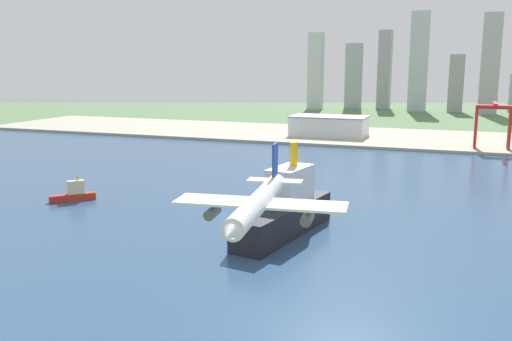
{
  "coord_description": "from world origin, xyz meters",
  "views": [
    {
      "loc": [
        64.08,
        -39.48,
        70.09
      ],
      "look_at": [
        -10.47,
        160.28,
        28.92
      ],
      "focal_mm": 39.11,
      "sensor_mm": 36.0,
      "label": 1
    }
  ],
  "objects": [
    {
      "name": "ground_plane",
      "position": [
        0.0,
        300.0,
        0.0
      ],
      "size": [
        2400.0,
        2400.0,
        0.0
      ],
      "primitive_type": "plane",
      "color": "#55754B"
    },
    {
      "name": "water_bay",
      "position": [
        0.0,
        240.0,
        0.07
      ],
      "size": [
        840.0,
        360.0,
        0.15
      ],
      "primitive_type": "cube",
      "color": "#2D4C70",
      "rests_on": "ground"
    },
    {
      "name": "industrial_pier",
      "position": [
        0.0,
        490.0,
        1.25
      ],
      "size": [
        840.0,
        140.0,
        2.5
      ],
      "primitive_type": "cube",
      "color": "#A6A48E",
      "rests_on": "ground"
    },
    {
      "name": "airplane_landing",
      "position": [
        27.17,
        60.38,
        42.89
      ],
      "size": [
        35.6,
        43.31,
        13.37
      ],
      "color": "silver"
    },
    {
      "name": "cargo_ship",
      "position": [
        -2.51,
        174.04,
        10.28
      ],
      "size": [
        24.92,
        65.49,
        37.69
      ],
      "color": "black",
      "rests_on": "water_bay"
    },
    {
      "name": "tugboat_small",
      "position": [
        -122.0,
        189.83,
        3.92
      ],
      "size": [
        18.88,
        19.41,
        13.36
      ],
      "color": "#B22D1E",
      "rests_on": "water_bay"
    },
    {
      "name": "port_crane_red",
      "position": [
        86.33,
        440.9,
        29.65
      ],
      "size": [
        27.44,
        34.89,
        37.47
      ],
      "color": "red",
      "rests_on": "industrial_pier"
    },
    {
      "name": "warehouse_main",
      "position": [
        -55.12,
        478.55,
        11.77
      ],
      "size": [
        71.12,
        39.77,
        18.5
      ],
      "color": "white",
      "rests_on": "industrial_pier"
    },
    {
      "name": "distant_skyline",
      "position": [
        -7.28,
        821.34,
        59.75
      ],
      "size": [
        306.0,
        69.5,
        143.09
      ],
      "color": "silver",
      "rests_on": "ground"
    }
  ]
}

